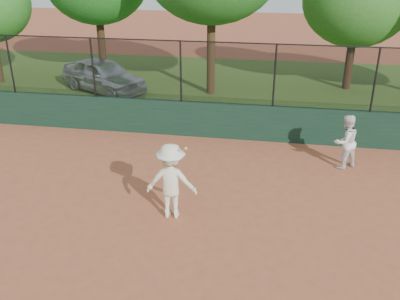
% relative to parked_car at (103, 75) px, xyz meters
% --- Properties ---
extents(ground, '(80.00, 80.00, 0.00)m').
position_rel_parked_car_xyz_m(ground, '(5.01, -10.49, -0.73)').
color(ground, '#AF5838').
rests_on(ground, ground).
extents(back_wall, '(26.00, 0.20, 1.20)m').
position_rel_parked_car_xyz_m(back_wall, '(5.01, -4.49, -0.13)').
color(back_wall, '#173423').
rests_on(back_wall, ground).
extents(grass_strip, '(36.00, 12.00, 0.01)m').
position_rel_parked_car_xyz_m(grass_strip, '(5.01, 1.51, -0.72)').
color(grass_strip, '#35571B').
rests_on(grass_strip, ground).
extents(parked_car, '(4.56, 3.59, 1.45)m').
position_rel_parked_car_xyz_m(parked_car, '(0.00, 0.00, 0.00)').
color(parked_car, '#B4B8BE').
rests_on(parked_car, ground).
extents(player_second, '(0.98, 0.94, 1.59)m').
position_rel_parked_car_xyz_m(player_second, '(9.63, -6.11, 0.07)').
color(player_second, white).
rests_on(player_second, ground).
extents(player_main, '(1.23, 0.76, 1.93)m').
position_rel_parked_car_xyz_m(player_main, '(5.35, -9.51, 0.19)').
color(player_main, '#EBECC8').
rests_on(player_main, ground).
extents(fence_assembly, '(26.00, 0.06, 2.00)m').
position_rel_parked_car_xyz_m(fence_assembly, '(4.98, -4.49, 1.51)').
color(fence_assembly, black).
rests_on(fence_assembly, back_wall).
extents(tree_3, '(4.63, 4.21, 5.89)m').
position_rel_parked_car_xyz_m(tree_3, '(10.73, 2.32, 3.15)').
color(tree_3, '#412715').
rests_on(tree_3, ground).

